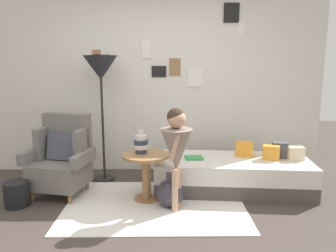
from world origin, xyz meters
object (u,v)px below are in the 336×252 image
object	(u,v)px
magazine_basket	(17,194)
demijohn_near	(170,193)
vase_striped	(141,144)
person_child	(176,146)
armchair	(62,158)
daybed	(232,174)
floor_lamp	(101,72)
book_on_daybed	(194,158)
side_table	(146,167)

from	to	relation	value
magazine_basket	demijohn_near	bearing A→B (deg)	-1.28
vase_striped	person_child	bearing A→B (deg)	-38.47
demijohn_near	magazine_basket	bearing A→B (deg)	178.72
vase_striped	magazine_basket	bearing A→B (deg)	-172.39
armchair	daybed	world-z (taller)	armchair
daybed	vase_striped	distance (m)	1.25
vase_striped	demijohn_near	size ratio (longest dim) A/B	0.69
armchair	demijohn_near	world-z (taller)	armchair
daybed	floor_lamp	size ratio (longest dim) A/B	1.17
person_child	magazine_basket	size ratio (longest dim) A/B	4.03
floor_lamp	book_on_daybed	world-z (taller)	floor_lamp
person_child	magazine_basket	xyz separation A→B (m)	(-1.78, 0.13, -0.58)
vase_striped	floor_lamp	bearing A→B (deg)	130.09
book_on_daybed	magazine_basket	distance (m)	2.10
armchair	book_on_daybed	distance (m)	1.62
vase_striped	demijohn_near	world-z (taller)	vase_striped
floor_lamp	side_table	bearing A→B (deg)	-48.66
armchair	person_child	size ratio (longest dim) A/B	0.86
armchair	vase_striped	bearing A→B (deg)	-11.02
daybed	side_table	world-z (taller)	side_table
daybed	magazine_basket	bearing A→B (deg)	-169.66
person_child	magazine_basket	distance (m)	1.88
magazine_basket	vase_striped	bearing A→B (deg)	7.61
side_table	floor_lamp	xyz separation A→B (m)	(-0.62, 0.70, 1.07)
side_table	person_child	world-z (taller)	person_child
daybed	vase_striped	bearing A→B (deg)	-166.37
daybed	floor_lamp	world-z (taller)	floor_lamp
daybed	book_on_daybed	world-z (taller)	book_on_daybed
floor_lamp	demijohn_near	xyz separation A→B (m)	(0.89, -0.89, -1.31)
book_on_daybed	magazine_basket	size ratio (longest dim) A/B	0.79
armchair	magazine_basket	size ratio (longest dim) A/B	3.46
armchair	vase_striped	distance (m)	1.02
armchair	book_on_daybed	size ratio (longest dim) A/B	4.41
vase_striped	person_child	xyz separation A→B (m)	(0.40, -0.32, 0.05)
floor_lamp	book_on_daybed	bearing A→B (deg)	-17.60
armchair	daybed	size ratio (longest dim) A/B	0.49
side_table	person_child	size ratio (longest dim) A/B	0.49
armchair	daybed	distance (m)	2.12
vase_striped	magazine_basket	distance (m)	1.50
floor_lamp	armchair	bearing A→B (deg)	-131.81
floor_lamp	person_child	bearing A→B (deg)	-45.69
vase_striped	book_on_daybed	size ratio (longest dim) A/B	1.23
person_child	daybed	bearing A→B (deg)	38.89
person_child	demijohn_near	xyz separation A→B (m)	(-0.07, 0.09, -0.56)
armchair	vase_striped	size ratio (longest dim) A/B	3.58
vase_striped	person_child	world-z (taller)	person_child
daybed	floor_lamp	bearing A→B (deg)	167.01
person_child	book_on_daybed	bearing A→B (deg)	68.05
side_table	magazine_basket	world-z (taller)	side_table
person_child	magazine_basket	world-z (taller)	person_child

